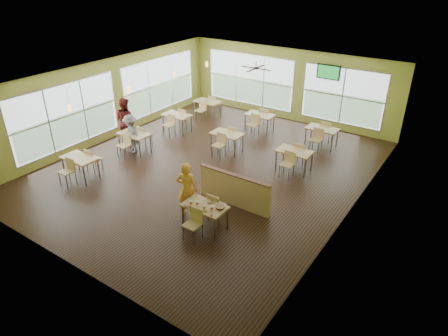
# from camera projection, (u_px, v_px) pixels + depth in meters

# --- Properties ---
(room) EXTENTS (12.00, 12.04, 3.20)m
(room) POSITION_uv_depth(u_px,v_px,m) (210.00, 126.00, 13.44)
(room) COLOR black
(room) RESTS_ON ground
(window_bays) EXTENTS (9.24, 10.24, 2.38)m
(window_bays) POSITION_uv_depth(u_px,v_px,m) (202.00, 94.00, 17.07)
(window_bays) COLOR white
(window_bays) RESTS_ON room
(main_table) EXTENTS (1.22, 1.52, 0.87)m
(main_table) POSITION_uv_depth(u_px,v_px,m) (205.00, 209.00, 10.69)
(main_table) COLOR tan
(main_table) RESTS_ON floor
(half_wall_divider) EXTENTS (2.40, 0.14, 1.04)m
(half_wall_divider) POSITION_uv_depth(u_px,v_px,m) (234.00, 190.00, 11.81)
(half_wall_divider) COLOR tan
(half_wall_divider) RESTS_ON floor
(dining_tables) EXTENTS (6.92, 8.72, 0.87)m
(dining_tables) POSITION_uv_depth(u_px,v_px,m) (214.00, 130.00, 15.67)
(dining_tables) COLOR tan
(dining_tables) RESTS_ON floor
(pendant_lights) EXTENTS (0.11, 7.31, 0.86)m
(pendant_lights) POSITION_uv_depth(u_px,v_px,m) (152.00, 82.00, 15.13)
(pendant_lights) COLOR #2D2119
(pendant_lights) RESTS_ON ceiling
(ceiling_fan) EXTENTS (1.25, 1.25, 0.29)m
(ceiling_fan) POSITION_uv_depth(u_px,v_px,m) (256.00, 68.00, 15.01)
(ceiling_fan) COLOR #2D2119
(ceiling_fan) RESTS_ON ceiling
(tv_backwall) EXTENTS (1.00, 0.07, 0.60)m
(tv_backwall) POSITION_uv_depth(u_px,v_px,m) (328.00, 72.00, 16.47)
(tv_backwall) COLOR black
(tv_backwall) RESTS_ON wall_back
(man_plaid) EXTENTS (0.71, 0.58, 1.69)m
(man_plaid) POSITION_uv_depth(u_px,v_px,m) (187.00, 190.00, 11.19)
(man_plaid) COLOR orange
(man_plaid) RESTS_ON floor
(patron_maroon) EXTENTS (0.92, 0.74, 1.81)m
(patron_maroon) POSITION_uv_depth(u_px,v_px,m) (125.00, 120.00, 15.88)
(patron_maroon) COLOR maroon
(patron_maroon) RESTS_ON floor
(patron_grey) EXTENTS (1.07, 0.78, 1.49)m
(patron_grey) POSITION_uv_depth(u_px,v_px,m) (131.00, 134.00, 15.02)
(patron_grey) COLOR slate
(patron_grey) RESTS_ON floor
(cup_blue) EXTENTS (0.09, 0.09, 0.31)m
(cup_blue) POSITION_uv_depth(u_px,v_px,m) (191.00, 202.00, 10.66)
(cup_blue) COLOR white
(cup_blue) RESTS_ON main_table
(cup_yellow) EXTENTS (0.09, 0.09, 0.34)m
(cup_yellow) POSITION_uv_depth(u_px,v_px,m) (197.00, 203.00, 10.62)
(cup_yellow) COLOR white
(cup_yellow) RESTS_ON main_table
(cup_red_near) EXTENTS (0.09, 0.09, 0.32)m
(cup_red_near) POSITION_uv_depth(u_px,v_px,m) (204.00, 207.00, 10.45)
(cup_red_near) COLOR white
(cup_red_near) RESTS_ON main_table
(cup_red_far) EXTENTS (0.10, 0.10, 0.37)m
(cup_red_far) POSITION_uv_depth(u_px,v_px,m) (212.00, 208.00, 10.41)
(cup_red_far) COLOR white
(cup_red_far) RESTS_ON main_table
(food_basket) EXTENTS (0.25, 0.25, 0.06)m
(food_basket) POSITION_uv_depth(u_px,v_px,m) (220.00, 207.00, 10.50)
(food_basket) COLOR black
(food_basket) RESTS_ON main_table
(ketchup_cup) EXTENTS (0.06, 0.06, 0.02)m
(ketchup_cup) POSITION_uv_depth(u_px,v_px,m) (211.00, 216.00, 10.20)
(ketchup_cup) COLOR #B92508
(ketchup_cup) RESTS_ON main_table
(wrapper_left) EXTENTS (0.21, 0.20, 0.04)m
(wrapper_left) POSITION_uv_depth(u_px,v_px,m) (187.00, 205.00, 10.60)
(wrapper_left) COLOR #AA8252
(wrapper_left) RESTS_ON main_table
(wrapper_mid) EXTENTS (0.20, 0.19, 0.05)m
(wrapper_mid) POSITION_uv_depth(u_px,v_px,m) (210.00, 202.00, 10.74)
(wrapper_mid) COLOR #AA8252
(wrapper_mid) RESTS_ON main_table
(wrapper_right) EXTENTS (0.12, 0.11, 0.03)m
(wrapper_right) POSITION_uv_depth(u_px,v_px,m) (205.00, 211.00, 10.39)
(wrapper_right) COLOR #AA8252
(wrapper_right) RESTS_ON main_table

